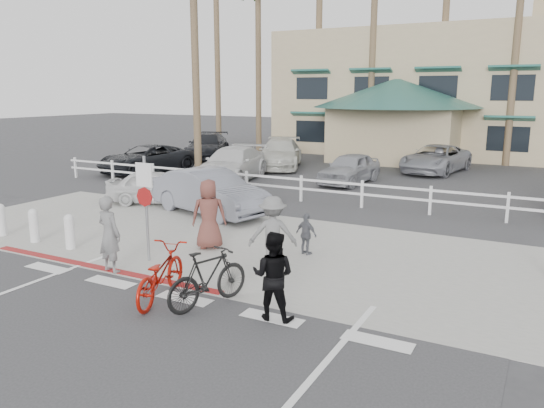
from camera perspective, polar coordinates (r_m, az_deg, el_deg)
The scene contains 34 objects.
ground at distance 10.57m, azimuth -11.39°, elevation -11.09°, with size 140.00×140.00×0.00m, color #333335.
bike_path at distance 9.27m, azimuth -19.49°, elevation -14.99°, with size 12.00×16.00×0.01m, color #333335.
sidewalk_plaza at distance 14.11m, azimuth 0.25°, elevation -4.87°, with size 22.00×7.00×0.01m, color gray.
cross_street at distance 17.62m, azimuth 6.31°, elevation -1.51°, with size 40.00×5.00×0.01m, color #333335.
parking_lot at distance 26.53m, azimuth 13.95°, elevation 2.77°, with size 50.00×16.00×0.01m, color #333335.
curb_red at distance 13.33m, azimuth -18.20°, elevation -6.50°, with size 7.00×0.25×0.02m, color maroon.
rail_fence at distance 19.20m, azimuth 9.94°, elevation 1.01°, with size 29.40×0.16×1.00m, color silver, non-canonical shape.
building at distance 38.72m, azimuth 22.24°, elevation 13.45°, with size 28.00×16.00×11.30m, color tan, non-canonical shape.
sign_post at distance 13.18m, azimuth -13.38°, elevation 0.07°, with size 0.50×0.10×2.90m, color gray, non-canonical shape.
bollard_0 at distance 15.00m, azimuth -20.92°, elevation -2.79°, with size 0.26×0.26×0.95m, color silver, non-canonical shape.
bollard_1 at distance 16.06m, azimuth -24.23°, elevation -2.12°, with size 0.26×0.26×0.95m, color silver, non-canonical shape.
bollard_2 at distance 17.17m, azimuth -27.11°, elevation -1.53°, with size 0.26×0.26×0.95m, color silver, non-canonical shape.
palm_0 at distance 40.33m, azimuth -5.94°, elevation 16.79°, with size 4.00×4.00×15.00m, color #1E4219, non-canonical shape.
palm_1 at distance 37.32m, azimuth -1.48°, elevation 15.70°, with size 4.00×4.00×13.00m, color #1E4219, non-canonical shape.
palm_2 at distance 36.58m, azimuth 5.07°, elevation 18.09°, with size 4.00×4.00×16.00m, color #1E4219, non-canonical shape.
palm_3 at distance 34.16m, azimuth 10.81°, elevation 16.68°, with size 4.00×4.00×14.00m, color #1E4219, non-canonical shape.
palm_4 at distance 34.20m, azimuth 18.07°, elevation 17.15°, with size 4.00×4.00×15.00m, color #1E4219, non-canonical shape.
palm_5 at distance 32.62m, azimuth 24.80°, elevation 15.17°, with size 4.00×4.00×13.00m, color #1E4219, non-canonical shape.
palm_10 at distance 27.79m, azimuth -8.28°, elevation 15.81°, with size 4.00×4.00×12.00m, color #1E4219, non-canonical shape.
bike_red at distance 10.88m, azimuth -11.94°, elevation -7.36°, with size 0.72×2.07×1.09m, color #9D1005.
rider_red at distance 12.70m, azimuth -17.10°, elevation -3.15°, with size 0.66×0.43×1.80m, color slate.
bike_black at distance 10.41m, azimuth -6.89°, elevation -7.89°, with size 0.54×1.91×1.15m, color black.
rider_black at distance 9.69m, azimuth 0.13°, elevation -7.73°, with size 0.81×0.63×1.66m, color black.
pedestrian_a at distance 12.30m, azimuth 0.08°, elevation -3.19°, with size 1.14×0.65×1.76m, color slate.
pedestrian_child at distance 13.54m, azimuth 3.71°, elevation -3.26°, with size 0.64×0.26×1.09m, color #585B62.
pedestrian_b at distance 14.07m, azimuth -6.80°, elevation -1.10°, with size 0.91×0.59×1.86m, color brown.
car_white_sedan at distance 18.12m, azimuth -6.69°, elevation 1.31°, with size 1.61×4.63×1.53m, color slate.
car_red_compact at distance 20.15m, azimuth -12.23°, elevation 1.81°, with size 1.48×3.68×1.25m, color silver.
lot_car_0 at distance 28.07m, azimuth -13.36°, elevation 4.75°, with size 2.35×5.09×1.42m, color black.
lot_car_1 at distance 24.89m, azimuth -4.33°, elevation 4.29°, with size 2.16×5.31×1.54m, color silver.
lot_car_2 at distance 24.30m, azimuth 8.36°, elevation 3.82°, with size 1.63×4.05×1.38m, color #92949A.
lot_car_4 at distance 29.07m, azimuth 0.87°, elevation 5.44°, with size 2.16×5.32×1.54m, color beige.
lot_car_5 at distance 28.60m, azimuth 17.20°, elevation 4.66°, with size 2.34×5.08×1.41m, color gray.
lot_car_6 at distance 33.69m, azimuth -6.96°, elevation 6.23°, with size 2.13×5.23×1.52m, color black.
Camera 1 is at (6.27, -7.45, 4.11)m, focal length 35.00 mm.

